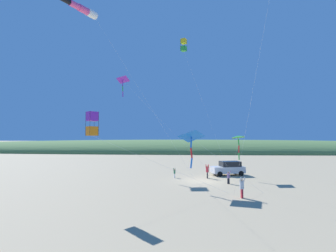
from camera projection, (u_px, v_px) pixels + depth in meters
ground_plane at (201, 181)px, 28.11m from camera, size 600.00×600.00×0.00m
dune_ridge_grassy at (190, 152)px, 82.93m from camera, size 28.00×240.00×8.49m
parked_car at (228, 168)px, 32.39m from camera, size 2.84×4.61×1.85m
cooler_box at (218, 170)px, 35.50m from camera, size 0.62×0.42×0.42m
person_adult_flyer at (207, 171)px, 29.98m from camera, size 0.55×0.44×1.75m
person_child_green_jacket at (174, 172)px, 30.34m from camera, size 0.41×0.35×1.21m
person_child_grey_jacket at (228, 177)px, 26.37m from camera, size 0.36×0.45×1.44m
person_bystander_far at (242, 186)px, 20.25m from camera, size 0.53×0.42×1.79m
kite_delta_small_distant at (191, 137)px, 23.08m from camera, size 2.04×7.73×5.78m
kite_delta_green_low_center at (238, 138)px, 29.54m from camera, size 6.35×2.27×5.38m
kite_box_rainbow_low_near at (92, 124)px, 17.97m from camera, size 5.56×11.33×6.98m
kite_delta_checkered_midright at (123, 80)px, 35.66m from camera, size 2.07×13.86×14.06m
kite_windsock_orange_high_right at (81, 8)px, 23.45m from camera, size 8.80×12.92×18.13m
kite_box_long_streamer_right at (184, 45)px, 29.07m from camera, size 0.79×5.97×16.91m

